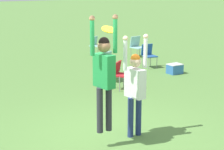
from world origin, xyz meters
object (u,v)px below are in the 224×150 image
(person_jumping, at_px, (104,71))
(camping_chair_1, at_px, (137,45))
(cooler_box, at_px, (175,69))
(camping_chair_0, at_px, (120,72))
(frisbee, at_px, (109,29))
(camping_chair_3, at_px, (148,53))
(person_defending, at_px, (135,84))
(camping_chair_2, at_px, (108,64))
(camping_chair_5, at_px, (95,44))

(person_jumping, relative_size, camping_chair_1, 2.60)
(camping_chair_1, relative_size, cooler_box, 1.75)
(camping_chair_0, distance_m, cooler_box, 2.76)
(frisbee, distance_m, camping_chair_3, 7.10)
(person_defending, xyz_separation_m, cooler_box, (4.38, 3.75, -0.94))
(person_jumping, relative_size, camping_chair_2, 2.42)
(person_jumping, relative_size, camping_chair_5, 2.77)
(person_jumping, distance_m, camping_chair_1, 9.35)
(person_defending, xyz_separation_m, frisbee, (-0.56, 0.10, 1.12))
(frisbee, relative_size, cooler_box, 0.56)
(camping_chair_3, bearing_deg, person_defending, 57.98)
(person_jumping, height_order, person_defending, person_jumping)
(camping_chair_3, xyz_separation_m, camping_chair_5, (-0.47, 3.22, -0.04))
(person_defending, distance_m, camping_chair_0, 3.65)
(camping_chair_3, height_order, cooler_box, camping_chair_3)
(frisbee, height_order, camping_chair_0, frisbee)
(frisbee, height_order, camping_chair_3, frisbee)
(camping_chair_5, bearing_deg, camping_chair_3, 73.28)
(camping_chair_5, bearing_deg, person_jumping, 36.60)
(camping_chair_3, distance_m, cooler_box, 1.36)
(person_jumping, height_order, camping_chair_3, person_jumping)
(frisbee, bearing_deg, person_jumping, -137.83)
(camping_chair_3, bearing_deg, camping_chair_5, -73.93)
(frisbee, distance_m, camping_chair_1, 9.16)
(person_jumping, xyz_separation_m, camping_chair_5, (4.54, 8.38, -1.01))
(camping_chair_0, height_order, camping_chair_5, camping_chair_0)
(person_jumping, xyz_separation_m, camping_chair_1, (5.91, 7.17, -1.01))
(person_defending, bearing_deg, camping_chair_1, 136.05)
(camping_chair_3, bearing_deg, cooler_box, 105.07)
(camping_chair_2, height_order, cooler_box, camping_chair_2)
(person_jumping, bearing_deg, cooler_box, -61.21)
(frisbee, relative_size, camping_chair_1, 0.32)
(person_jumping, height_order, camping_chair_5, person_jumping)
(camping_chair_1, distance_m, camping_chair_3, 2.20)
(camping_chair_0, relative_size, camping_chair_2, 0.88)
(cooler_box, bearing_deg, camping_chair_1, 77.33)
(person_defending, xyz_separation_m, camping_chair_2, (1.92, 4.21, -0.59))
(cooler_box, bearing_deg, camping_chair_0, -167.69)
(frisbee, bearing_deg, cooler_box, 36.49)
(person_jumping, xyz_separation_m, camping_chair_3, (5.00, 5.16, -0.97))
(person_jumping, height_order, camping_chair_2, person_jumping)
(camping_chair_2, bearing_deg, camping_chair_0, 57.34)
(camping_chair_0, height_order, camping_chair_3, camping_chair_3)
(person_defending, relative_size, cooler_box, 4.29)
(camping_chair_5, xyz_separation_m, cooler_box, (0.63, -4.52, -0.32))
(person_jumping, bearing_deg, frisbee, -55.80)
(camping_chair_3, bearing_deg, camping_chair_0, 44.77)
(frisbee, distance_m, camping_chair_5, 9.41)
(camping_chair_5, bearing_deg, frisbee, 37.23)
(camping_chair_1, xyz_separation_m, camping_chair_5, (-1.38, 1.22, 0.00))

